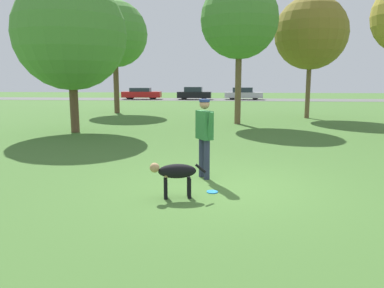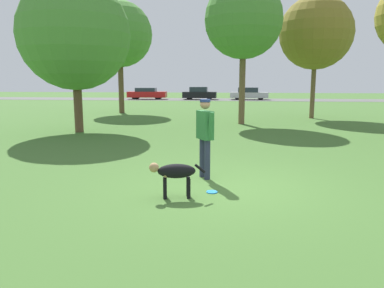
# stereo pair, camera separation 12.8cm
# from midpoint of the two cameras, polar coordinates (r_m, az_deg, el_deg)

# --- Properties ---
(ground_plane) EXTENTS (120.00, 120.00, 0.00)m
(ground_plane) POSITION_cam_midpoint_polar(r_m,az_deg,el_deg) (7.90, 4.92, -6.34)
(ground_plane) COLOR #426B2D
(far_road_strip) EXTENTS (120.00, 6.00, 0.01)m
(far_road_strip) POSITION_cam_midpoint_polar(r_m,az_deg,el_deg) (43.18, 6.45, 6.73)
(far_road_strip) COLOR #5B5B59
(far_road_strip) RESTS_ON ground_plane
(person) EXTENTS (0.45, 0.68, 1.78)m
(person) POSITION_cam_midpoint_polar(r_m,az_deg,el_deg) (8.28, 2.43, 1.98)
(person) COLOR #2D334C
(person) RESTS_ON ground_plane
(dog) EXTENTS (1.05, 0.40, 0.68)m
(dog) POSITION_cam_midpoint_polar(r_m,az_deg,el_deg) (6.98, -2.20, -4.39)
(dog) COLOR black
(dog) RESTS_ON ground_plane
(frisbee) EXTENTS (0.22, 0.22, 0.02)m
(frisbee) POSITION_cam_midpoint_polar(r_m,az_deg,el_deg) (7.43, 3.55, -7.30)
(frisbee) COLOR #268CE5
(frisbee) RESTS_ON ground_plane
(tree_mid_center) EXTENTS (3.79, 3.79, 6.99)m
(tree_mid_center) POSITION_cam_midpoint_polar(r_m,az_deg,el_deg) (19.22, 8.07, 18.24)
(tree_mid_center) COLOR brown
(tree_mid_center) RESTS_ON ground_plane
(tree_far_right) EXTENTS (4.09, 4.09, 6.86)m
(tree_far_right) POSITION_cam_midpoint_polar(r_m,az_deg,el_deg) (22.98, 18.52, 15.76)
(tree_far_right) COLOR brown
(tree_far_right) RESTS_ON ground_plane
(tree_far_left) EXTENTS (4.29, 4.29, 7.32)m
(tree_far_left) POSITION_cam_midpoint_polar(r_m,az_deg,el_deg) (25.98, -10.85, 16.09)
(tree_far_left) COLOR brown
(tree_far_left) RESTS_ON ground_plane
(tree_near_left) EXTENTS (4.56, 4.56, 6.32)m
(tree_near_left) POSITION_cam_midpoint_polar(r_m,az_deg,el_deg) (16.66, -17.25, 15.65)
(tree_near_left) COLOR brown
(tree_near_left) RESTS_ON ground_plane
(parked_car_red) EXTENTS (4.52, 1.82, 1.32)m
(parked_car_red) POSITION_cam_midpoint_polar(r_m,az_deg,el_deg) (44.20, -6.80, 7.65)
(parked_car_red) COLOR red
(parked_car_red) RESTS_ON ground_plane
(parked_car_black) EXTENTS (3.82, 1.81, 1.43)m
(parked_car_black) POSITION_cam_midpoint_polar(r_m,az_deg,el_deg) (43.22, 1.23, 7.70)
(parked_car_black) COLOR black
(parked_car_black) RESTS_ON ground_plane
(parked_car_silver) EXTENTS (4.30, 1.88, 1.38)m
(parked_car_silver) POSITION_cam_midpoint_polar(r_m,az_deg,el_deg) (43.36, 8.73, 7.59)
(parked_car_silver) COLOR #B7B7BC
(parked_car_silver) RESTS_ON ground_plane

